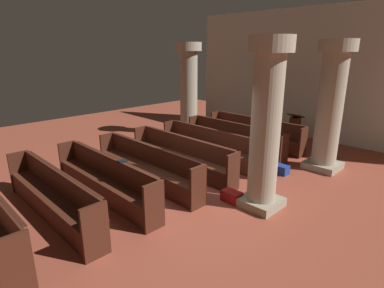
% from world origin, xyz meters
% --- Properties ---
extents(ground_plane, '(19.20, 19.20, 0.00)m').
position_xyz_m(ground_plane, '(0.00, 0.00, 0.00)').
color(ground_plane, '#9E4733').
extents(back_wall, '(10.00, 0.16, 4.50)m').
position_xyz_m(back_wall, '(0.00, 6.08, 2.25)').
color(back_wall, silver).
rests_on(back_wall, ground).
extents(pew_row_0, '(3.51, 0.47, 0.91)m').
position_xyz_m(pew_row_0, '(-0.79, 3.84, 0.48)').
color(pew_row_0, '#4C2316').
rests_on(pew_row_0, ground).
extents(pew_row_1, '(3.51, 0.46, 0.91)m').
position_xyz_m(pew_row_1, '(-0.79, 2.73, 0.48)').
color(pew_row_1, '#4C2316').
rests_on(pew_row_1, ground).
extents(pew_row_2, '(3.51, 0.47, 0.91)m').
position_xyz_m(pew_row_2, '(-0.79, 1.61, 0.48)').
color(pew_row_2, '#4C2316').
rests_on(pew_row_2, ground).
extents(pew_row_3, '(3.51, 0.46, 0.91)m').
position_xyz_m(pew_row_3, '(-0.79, 0.50, 0.48)').
color(pew_row_3, '#4C2316').
rests_on(pew_row_3, ground).
extents(pew_row_4, '(3.51, 0.46, 0.91)m').
position_xyz_m(pew_row_4, '(-0.79, -0.62, 0.48)').
color(pew_row_4, '#4C2316').
rests_on(pew_row_4, ground).
extents(pew_row_5, '(3.51, 0.47, 0.91)m').
position_xyz_m(pew_row_5, '(-0.79, -1.73, 0.48)').
color(pew_row_5, '#4C2316').
rests_on(pew_row_5, ground).
extents(pew_row_6, '(3.51, 0.46, 0.91)m').
position_xyz_m(pew_row_6, '(-0.79, -2.85, 0.48)').
color(pew_row_6, '#4C2316').
rests_on(pew_row_6, ground).
extents(pillar_aisle_side, '(0.92, 0.92, 3.34)m').
position_xyz_m(pillar_aisle_side, '(1.77, 3.34, 1.74)').
color(pillar_aisle_side, '#9F967E').
rests_on(pillar_aisle_side, ground).
extents(pillar_far_side, '(0.92, 0.92, 3.34)m').
position_xyz_m(pillar_far_side, '(-3.30, 3.21, 1.74)').
color(pillar_far_side, '#9F967E').
rests_on(pillar_far_side, ground).
extents(pillar_aisle_rear, '(0.83, 0.83, 3.34)m').
position_xyz_m(pillar_aisle_rear, '(1.77, 0.34, 1.74)').
color(pillar_aisle_rear, '#9F967E').
rests_on(pillar_aisle_rear, ground).
extents(lectern, '(0.48, 0.45, 1.08)m').
position_xyz_m(lectern, '(0.15, 4.78, 0.45)').
color(lectern, '#411E13').
rests_on(lectern, ground).
extents(hymn_book, '(0.16, 0.19, 0.03)m').
position_xyz_m(hymn_book, '(-0.34, -1.55, 0.92)').
color(hymn_book, black).
rests_on(hymn_book, pew_row_5).
extents(kneeler_box_red, '(0.42, 0.26, 0.23)m').
position_xyz_m(kneeler_box_red, '(1.24, 0.07, 0.12)').
color(kneeler_box_red, maroon).
rests_on(kneeler_box_red, ground).
extents(kneeler_box_blue, '(0.38, 0.27, 0.23)m').
position_xyz_m(kneeler_box_blue, '(1.17, 2.21, 0.12)').
color(kneeler_box_blue, navy).
rests_on(kneeler_box_blue, ground).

